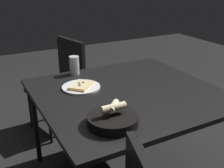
# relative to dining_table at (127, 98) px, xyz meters

# --- Properties ---
(dining_table) EXTENTS (1.13, 1.19, 0.72)m
(dining_table) POSITION_rel_dining_table_xyz_m (0.00, 0.00, 0.00)
(dining_table) COLOR black
(dining_table) RESTS_ON ground
(pizza_plate) EXTENTS (0.27, 0.27, 0.04)m
(pizza_plate) POSITION_rel_dining_table_xyz_m (0.20, 0.26, 0.06)
(pizza_plate) COLOR white
(pizza_plate) RESTS_ON dining_table
(bread_basket) EXTENTS (0.27, 0.27, 0.12)m
(bread_basket) POSITION_rel_dining_table_xyz_m (-0.34, 0.30, 0.08)
(bread_basket) COLOR black
(bread_basket) RESTS_ON dining_table
(beer_glass) EXTENTS (0.08, 0.08, 0.14)m
(beer_glass) POSITION_rel_dining_table_xyz_m (0.48, 0.19, 0.11)
(beer_glass) COLOR silver
(beer_glass) RESTS_ON dining_table
(chair_near) EXTENTS (0.53, 0.53, 0.88)m
(chair_near) POSITION_rel_dining_table_xyz_m (0.97, 0.15, -0.17)
(chair_near) COLOR #262626
(chair_near) RESTS_ON ground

